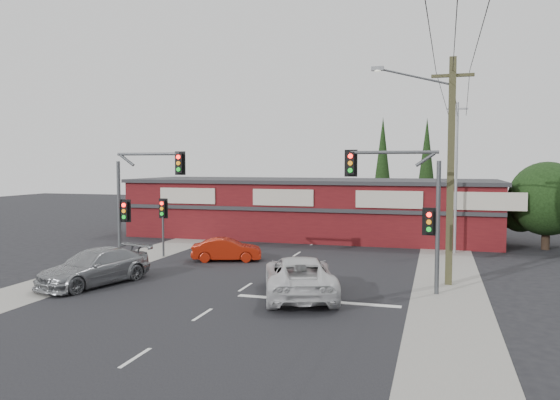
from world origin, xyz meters
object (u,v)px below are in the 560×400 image
(red_sedan, at_px, (227,250))
(utility_pole, at_px, (448,163))
(white_suv, at_px, (299,276))
(shop_building, at_px, (311,207))
(silver_suv, at_px, (94,267))

(red_sedan, distance_m, utility_pole, 12.79)
(white_suv, xyz_separation_m, shop_building, (-3.63, 17.85, 1.32))
(silver_suv, distance_m, shop_building, 19.27)
(utility_pole, bearing_deg, red_sedan, 166.52)
(white_suv, height_order, shop_building, shop_building)
(silver_suv, relative_size, utility_pole, 0.54)
(red_sedan, bearing_deg, white_suv, -156.59)
(utility_pole, bearing_deg, silver_suv, -163.74)
(red_sedan, relative_size, shop_building, 0.14)
(white_suv, distance_m, shop_building, 18.27)
(shop_building, bearing_deg, red_sedan, -100.99)
(silver_suv, height_order, red_sedan, silver_suv)
(silver_suv, xyz_separation_m, red_sedan, (3.46, 7.14, -0.15))
(red_sedan, distance_m, shop_building, 11.54)
(white_suv, xyz_separation_m, utility_pole, (5.73, 3.86, 4.58))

